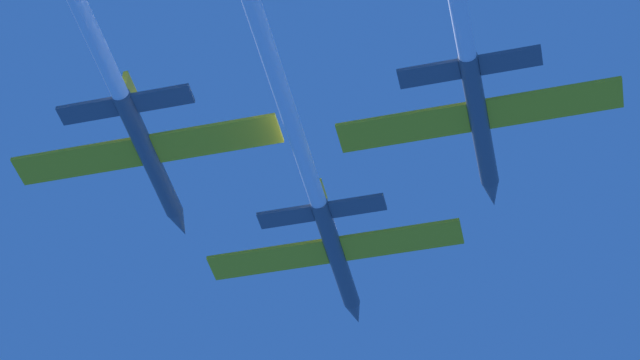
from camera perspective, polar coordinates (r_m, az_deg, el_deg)
jet_lead at (r=62.00m, az=-2.24°, el=5.42°), size 15.60×52.19×2.58m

